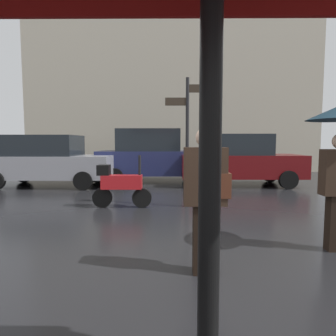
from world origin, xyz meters
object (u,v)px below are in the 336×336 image
at_px(parked_car_right, 48,160).
at_px(parked_car_distant, 239,160).
at_px(street_signpost, 188,129).
at_px(parked_car_left, 153,156).
at_px(parked_scooter, 120,184).
at_px(pedestrian_with_bag, 206,192).

xyz_separation_m(parked_car_right, parked_car_distant, (6.75, 0.21, 0.02)).
bearing_deg(street_signpost, parked_car_left, 103.50).
xyz_separation_m(parked_scooter, parked_car_left, (0.51, 4.62, 0.46)).
height_order(parked_scooter, parked_car_right, parked_car_right).
distance_m(parked_scooter, street_signpost, 2.04).
distance_m(parked_car_left, parked_car_right, 3.82).
height_order(parked_car_right, street_signpost, street_signpost).
bearing_deg(parked_car_left, parked_car_distant, 154.97).
distance_m(parked_car_distant, street_signpost, 4.14).
height_order(parked_car_right, parked_car_distant, parked_car_distant).
bearing_deg(pedestrian_with_bag, parked_car_left, 166.69).
bearing_deg(pedestrian_with_bag, street_signpost, 159.13).
bearing_deg(parked_scooter, parked_car_left, 75.05).
bearing_deg(parked_car_left, parked_scooter, 76.34).
xyz_separation_m(parked_car_distant, street_signpost, (-2.04, -3.48, 0.91)).
distance_m(parked_scooter, parked_car_distant, 5.14).
height_order(pedestrian_with_bag, parked_scooter, pedestrian_with_bag).
distance_m(pedestrian_with_bag, street_signpost, 3.67).
bearing_deg(parked_car_left, parked_car_right, 11.02).
relative_size(pedestrian_with_bag, parked_car_right, 0.39).
height_order(parked_scooter, parked_car_left, parked_car_left).
xyz_separation_m(pedestrian_with_bag, parked_car_distant, (2.04, 7.05, -0.04)).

